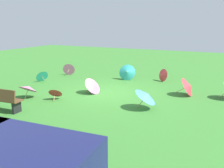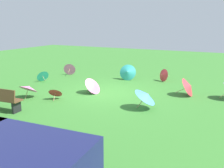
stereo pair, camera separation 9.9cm
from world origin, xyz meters
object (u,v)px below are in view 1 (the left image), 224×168
object	(u,v)px
parasol_red_2	(56,92)
parasol_teal_1	(42,76)
parasol_teal_0	(127,72)
parasol_blue_0	(147,95)
park_bench	(1,99)
parasol_red_1	(162,75)
parasol_red_0	(189,86)
parasol_pink_1	(69,69)
parasol_pink_0	(93,85)
parasol_pink_2	(28,88)

from	to	relation	value
parasol_red_2	parasol_teal_1	bearing A→B (deg)	-39.53
parasol_teal_0	parasol_blue_0	bearing A→B (deg)	121.64
park_bench	parasol_red_2	bearing A→B (deg)	-111.16
parasol_blue_0	parasol_red_1	size ratio (longest dim) A/B	1.41
parasol_blue_0	parasol_teal_1	bearing A→B (deg)	-15.26
parasol_red_0	parasol_pink_1	xyz separation A→B (m)	(7.66, -1.49, -0.05)
parasol_blue_0	parasol_pink_1	bearing A→B (deg)	-32.03
parasol_pink_1	parasol_red_1	distance (m)	5.85
parasol_red_1	parasol_red_2	bearing A→B (deg)	59.96
parasol_red_0	parasol_blue_0	distance (m)	2.84
parasol_pink_0	parasol_pink_2	world-z (taller)	parasol_pink_0
parasol_teal_1	parasol_teal_0	bearing A→B (deg)	-149.12
parasol_teal_1	parasol_pink_2	distance (m)	3.21
parasol_red_2	park_bench	bearing A→B (deg)	68.84
parasol_teal_1	parasol_pink_0	xyz separation A→B (m)	(-3.84, 0.81, 0.04)
parasol_red_0	parasol_blue_0	bearing A→B (deg)	67.08
parasol_teal_0	parasol_red_1	distance (m)	2.00
parasol_teal_1	parasol_red_2	world-z (taller)	parasol_teal_1
parasol_blue_0	parasol_pink_2	size ratio (longest dim) A/B	1.21
parasol_teal_0	parasol_red_2	world-z (taller)	parasol_teal_0
park_bench	parasol_teal_1	bearing A→B (deg)	-65.40
parasol_red_0	park_bench	bearing A→B (deg)	41.96
park_bench	parasol_teal_1	distance (m)	4.96
park_bench	parasol_red_1	world-z (taller)	park_bench
park_bench	parasol_teal_0	world-z (taller)	parasol_teal_0
parasol_blue_0	parasol_teal_0	bearing A→B (deg)	-58.36
parasol_pink_2	parasol_pink_1	bearing A→B (deg)	-73.98
parasol_blue_0	parasol_red_2	size ratio (longest dim) A/B	1.41
parasol_red_0	parasol_red_1	xyz separation A→B (m)	(1.87, -2.32, -0.07)
parasol_teal_1	parasol_red_0	bearing A→B (deg)	-174.55
park_bench	parasol_pink_1	size ratio (longest dim) A/B	1.97
parasol_blue_0	parasol_pink_2	bearing A→B (deg)	9.64
parasol_red_0	parasol_red_2	size ratio (longest dim) A/B	1.25
park_bench	parasol_red_2	size ratio (longest dim) A/B	2.24
parasol_pink_0	parasol_blue_0	bearing A→B (deg)	160.55
parasol_red_1	parasol_pink_2	size ratio (longest dim) A/B	0.85
parasol_pink_0	parasol_teal_0	bearing A→B (deg)	-95.20
parasol_pink_1	parasol_red_2	bearing A→B (deg)	119.64
park_bench	parasol_blue_0	xyz separation A→B (m)	(-4.75, -2.65, 0.08)
parasol_red_0	parasol_teal_0	distance (m)	4.15
parasol_teal_0	parasol_teal_1	bearing A→B (deg)	30.88
parasol_red_0	parasol_red_2	distance (m)	5.93
parasol_red_1	parasol_pink_2	world-z (taller)	parasol_red_1
park_bench	parasol_pink_0	size ratio (longest dim) A/B	1.77
park_bench	parasol_teal_0	bearing A→B (deg)	-106.56
parasol_red_0	parasol_teal_0	world-z (taller)	parasol_teal_0
parasol_teal_1	parasol_pink_2	world-z (taller)	parasol_pink_2
parasol_pink_0	parasol_pink_2	size ratio (longest dim) A/B	1.08
parasol_pink_1	parasol_red_2	size ratio (longest dim) A/B	1.14
parasol_blue_0	parasol_pink_0	world-z (taller)	parasol_blue_0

